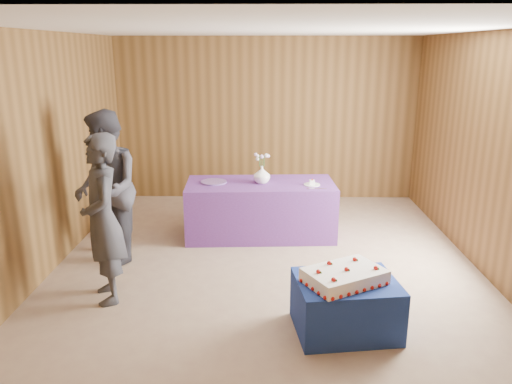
{
  "coord_description": "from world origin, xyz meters",
  "views": [
    {
      "loc": [
        -0.02,
        -5.37,
        2.51
      ],
      "look_at": [
        -0.12,
        0.1,
        0.93
      ],
      "focal_mm": 35.0,
      "sensor_mm": 36.0,
      "label": 1
    }
  ],
  "objects_px": {
    "cake_table": "(346,305)",
    "guest_right": "(107,189)",
    "serving_table": "(260,209)",
    "guest_left": "(103,220)",
    "vase": "(262,175)",
    "sheet_cake": "(344,276)"
  },
  "relations": [
    {
      "from": "cake_table",
      "to": "guest_right",
      "type": "height_order",
      "value": "guest_right"
    },
    {
      "from": "cake_table",
      "to": "serving_table",
      "type": "xyz_separation_m",
      "value": [
        -0.8,
        2.43,
        0.12
      ]
    },
    {
      "from": "guest_left",
      "to": "guest_right",
      "type": "distance_m",
      "value": 0.96
    },
    {
      "from": "guest_left",
      "to": "vase",
      "type": "bearing_deg",
      "value": 115.6
    },
    {
      "from": "cake_table",
      "to": "sheet_cake",
      "type": "bearing_deg",
      "value": -139.4
    },
    {
      "from": "vase",
      "to": "guest_right",
      "type": "xyz_separation_m",
      "value": [
        -1.82,
        -0.93,
        0.05
      ]
    },
    {
      "from": "serving_table",
      "to": "guest_left",
      "type": "bearing_deg",
      "value": -132.72
    },
    {
      "from": "cake_table",
      "to": "guest_left",
      "type": "height_order",
      "value": "guest_left"
    },
    {
      "from": "guest_left",
      "to": "guest_right",
      "type": "height_order",
      "value": "guest_right"
    },
    {
      "from": "vase",
      "to": "guest_left",
      "type": "relative_size",
      "value": 0.14
    },
    {
      "from": "serving_table",
      "to": "vase",
      "type": "relative_size",
      "value": 8.54
    },
    {
      "from": "sheet_cake",
      "to": "vase",
      "type": "bearing_deg",
      "value": 77.72
    },
    {
      "from": "cake_table",
      "to": "guest_left",
      "type": "relative_size",
      "value": 0.52
    },
    {
      "from": "cake_table",
      "to": "sheet_cake",
      "type": "xyz_separation_m",
      "value": [
        -0.03,
        -0.04,
        0.31
      ]
    },
    {
      "from": "sheet_cake",
      "to": "cake_table",
      "type": "bearing_deg",
      "value": 19.08
    },
    {
      "from": "guest_left",
      "to": "serving_table",
      "type": "bearing_deg",
      "value": 116.06
    },
    {
      "from": "guest_left",
      "to": "guest_right",
      "type": "bearing_deg",
      "value": 170.5
    },
    {
      "from": "vase",
      "to": "guest_right",
      "type": "distance_m",
      "value": 2.04
    },
    {
      "from": "sheet_cake",
      "to": "guest_left",
      "type": "bearing_deg",
      "value": 136.11
    },
    {
      "from": "sheet_cake",
      "to": "guest_left",
      "type": "xyz_separation_m",
      "value": [
        -2.33,
        0.61,
        0.3
      ]
    },
    {
      "from": "vase",
      "to": "guest_left",
      "type": "xyz_separation_m",
      "value": [
        -1.58,
        -1.85,
        -0.0
      ]
    },
    {
      "from": "vase",
      "to": "cake_table",
      "type": "bearing_deg",
      "value": -72.09
    }
  ]
}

